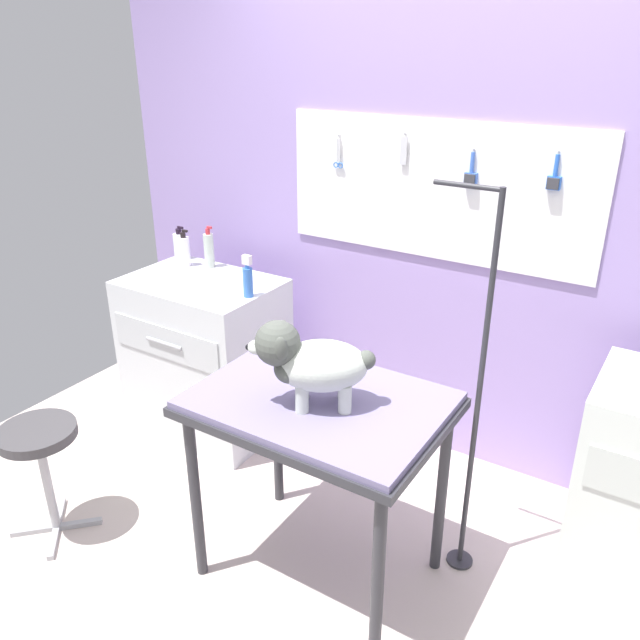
% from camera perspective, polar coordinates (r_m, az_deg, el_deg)
% --- Properties ---
extents(ground, '(4.40, 4.00, 0.04)m').
position_cam_1_polar(ground, '(2.80, -1.07, -23.80)').
color(ground, beige).
extents(rear_wall_panel, '(4.00, 0.11, 2.30)m').
position_cam_1_polar(rear_wall_panel, '(3.15, 11.79, 7.04)').
color(rear_wall_panel, '#9D84C6').
rests_on(rear_wall_panel, ground).
extents(grooming_table, '(0.93, 0.67, 0.84)m').
position_cam_1_polar(grooming_table, '(2.42, -0.07, -8.65)').
color(grooming_table, '#2D2D33').
rests_on(grooming_table, ground).
extents(grooming_arm, '(0.29, 0.11, 1.60)m').
position_cam_1_polar(grooming_arm, '(2.53, 13.60, -7.87)').
color(grooming_arm, '#2D2D33').
rests_on(grooming_arm, ground).
extents(dog, '(0.43, 0.34, 0.33)m').
position_cam_1_polar(dog, '(2.24, -0.95, -3.73)').
color(dog, silver).
rests_on(dog, grooming_table).
extents(counter_left, '(0.80, 0.58, 0.88)m').
position_cam_1_polar(counter_left, '(3.59, -10.16, -3.09)').
color(counter_left, silver).
rests_on(counter_left, ground).
extents(stool, '(0.33, 0.33, 0.54)m').
position_cam_1_polar(stool, '(3.03, -23.67, -10.46)').
color(stool, '#9E9EA3').
rests_on(stool, ground).
extents(shampoo_bottle, '(0.06, 0.06, 0.23)m').
position_cam_1_polar(shampoo_bottle, '(3.58, -9.86, 6.17)').
color(shampoo_bottle, '#B1BCAE').
rests_on(shampoo_bottle, counter_left).
extents(conditioner_bottle, '(0.06, 0.06, 0.21)m').
position_cam_1_polar(conditioner_bottle, '(3.64, -11.99, 6.04)').
color(conditioner_bottle, white).
rests_on(conditioner_bottle, counter_left).
extents(spray_bottle_tall, '(0.07, 0.07, 0.19)m').
position_cam_1_polar(spray_bottle_tall, '(3.76, -12.38, 6.48)').
color(spray_bottle_tall, white).
rests_on(spray_bottle_tall, counter_left).
extents(detangler_spray, '(0.05, 0.05, 0.21)m').
position_cam_1_polar(detangler_spray, '(3.14, -6.45, 3.63)').
color(detangler_spray, '#366BC2').
rests_on(detangler_spray, counter_left).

